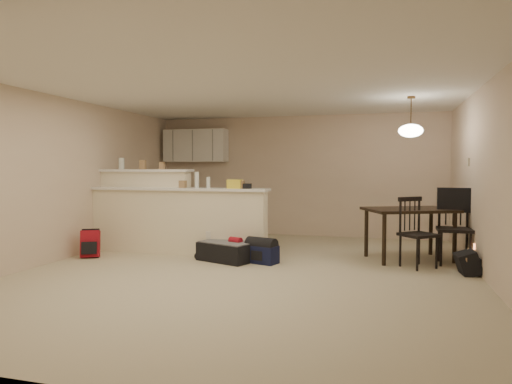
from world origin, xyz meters
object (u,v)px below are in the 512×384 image
(dining_table, at_px, (409,215))
(black_daypack, at_px, (468,263))
(red_backpack, at_px, (90,244))
(dining_chair_far, at_px, (455,227))
(suitcase, at_px, (228,251))
(navy_duffel, at_px, (261,254))
(pendant_lamp, at_px, (411,130))
(dining_chair_near, at_px, (418,233))

(dining_table, relative_size, black_daypack, 4.41)
(black_daypack, bearing_deg, red_backpack, 88.40)
(dining_chair_far, relative_size, black_daypack, 3.21)
(dining_chair_far, relative_size, red_backpack, 2.59)
(suitcase, distance_m, navy_duffel, 0.55)
(dining_chair_far, bearing_deg, dining_table, 164.29)
(dining_table, relative_size, pendant_lamp, 2.43)
(dining_table, xyz_separation_m, suitcase, (-2.67, -0.81, -0.56))
(navy_duffel, relative_size, black_daypack, 1.41)
(dining_chair_near, relative_size, red_backpack, 2.36)
(black_daypack, bearing_deg, navy_duffel, 85.36)
(dining_chair_near, distance_m, navy_duffel, 2.27)
(suitcase, bearing_deg, navy_duffel, 17.23)
(navy_duffel, bearing_deg, black_daypack, 17.72)
(navy_duffel, distance_m, black_daypack, 2.83)
(dining_chair_far, bearing_deg, red_backpack, -168.56)
(red_backpack, relative_size, black_daypack, 1.24)
(dining_chair_near, xyz_separation_m, red_backpack, (-4.95, -0.60, -0.29))
(dining_chair_near, relative_size, dining_chair_far, 0.91)
(pendant_lamp, bearing_deg, dining_chair_far, -17.16)
(suitcase, relative_size, navy_duffel, 1.72)
(red_backpack, bearing_deg, pendant_lamp, -13.18)
(dining_chair_near, height_order, suitcase, dining_chair_near)
(navy_duffel, bearing_deg, dining_chair_near, 24.88)
(suitcase, height_order, black_daypack, black_daypack)
(dining_chair_near, height_order, navy_duffel, dining_chair_near)
(dining_chair_near, bearing_deg, dining_table, 59.92)
(dining_table, xyz_separation_m, dining_chair_far, (0.62, -0.19, -0.15))
(pendant_lamp, bearing_deg, red_backpack, -166.59)
(dining_table, bearing_deg, dining_chair_far, -40.94)
(red_backpack, height_order, navy_duffel, red_backpack)
(dining_chair_near, distance_m, suitcase, 2.80)
(dining_chair_far, xyz_separation_m, red_backpack, (-5.47, -0.96, -0.34))
(pendant_lamp, bearing_deg, navy_duffel, -158.32)
(pendant_lamp, height_order, suitcase, pendant_lamp)
(red_backpack, height_order, black_daypack, red_backpack)
(suitcase, bearing_deg, dining_chair_near, 25.93)
(suitcase, xyz_separation_m, navy_duffel, (0.54, -0.03, -0.01))
(pendant_lamp, height_order, black_daypack, pendant_lamp)
(navy_duffel, bearing_deg, dining_table, 39.06)
(dining_table, bearing_deg, red_backpack, 169.63)
(dining_chair_far, bearing_deg, navy_duffel, -165.19)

